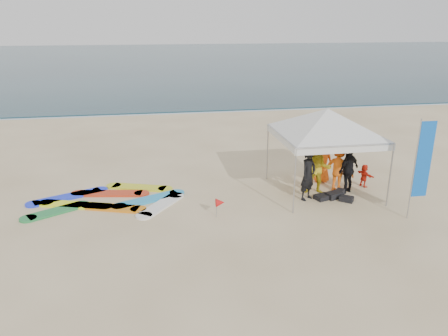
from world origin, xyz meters
The scene contains 14 objects.
ground centered at (0.00, 0.00, 0.00)m, with size 120.00×120.00×0.00m, color beige.
ocean centered at (0.00, 60.00, 0.04)m, with size 160.00×84.00×0.08m, color #0C2633.
shoreline_foam centered at (0.00, 18.20, 0.00)m, with size 160.00×1.20×0.01m, color silver.
person_black_a centered at (3.53, 2.22, 0.91)m, with size 0.67×0.44×1.83m, color black.
person_yellow centered at (4.08, 2.68, 0.93)m, with size 0.91×0.71×1.86m, color gold.
person_orange_a centered at (4.93, 2.86, 0.88)m, with size 1.14×0.66×1.77m, color orange.
person_black_b centered at (5.20, 2.60, 0.87)m, with size 1.02×0.43×1.75m, color black.
person_orange_b centered at (4.69, 3.80, 0.80)m, with size 0.79×0.51×1.61m, color orange.
person_seated centered at (6.08, 3.04, 0.44)m, with size 0.81×0.26×0.87m, color red.
canopy_tent centered at (4.34, 2.83, 3.07)m, with size 4.67×4.67×3.53m.
feather_flag centered at (6.39, 0.18, 1.91)m, with size 0.55×0.04×3.24m.
marker_pennant centered at (0.28, 1.29, 0.49)m, with size 0.28×0.28×0.64m.
gear_pile centered at (4.51, 2.10, 0.10)m, with size 1.34×1.08×0.22m.
surfboard_spread centered at (-3.33, 3.23, 0.04)m, with size 5.19×3.33×0.07m.
Camera 1 is at (-1.78, -11.30, 6.02)m, focal length 35.00 mm.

